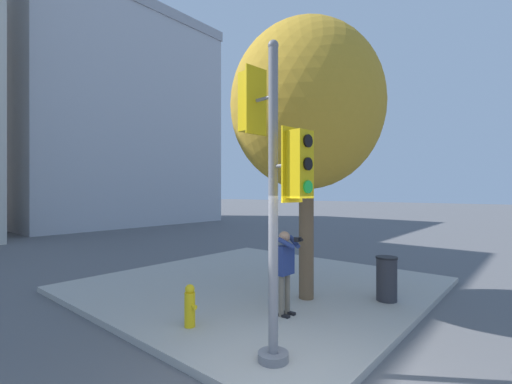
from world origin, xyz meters
The scene contains 7 objects.
sidewalk_corner centered at (3.50, 3.50, 0.07)m, with size 8.00×8.00×0.13m.
traffic_signal_pole centered at (0.38, 0.60, 2.84)m, with size 0.49×1.27×4.60m.
person_photographer centered at (1.97, 1.53, 1.13)m, with size 0.50×0.53×1.65m.
street_tree centered at (3.15, 1.78, 4.49)m, with size 3.45×3.45×6.27m.
fire_hydrant centered at (0.39, 2.49, 0.51)m, with size 0.19×0.25×0.76m.
trash_bin centered at (4.16, 0.32, 0.62)m, with size 0.47×0.47×0.98m.
building_right centered at (10.24, 25.20, 8.37)m, with size 14.99×11.28×16.72m.
Camera 1 is at (-3.51, -2.38, 2.56)m, focal length 24.00 mm.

